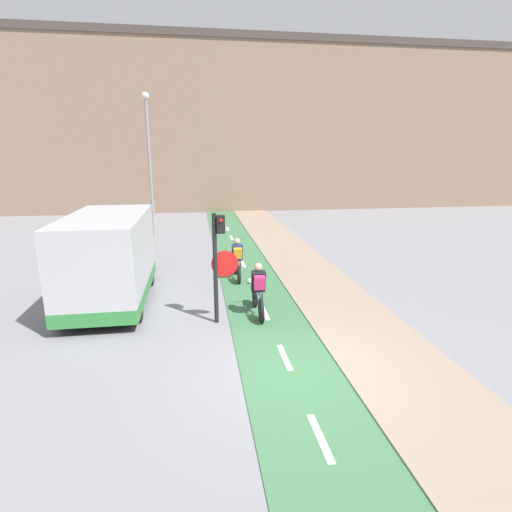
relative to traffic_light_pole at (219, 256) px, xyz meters
The scene contains 9 objects.
ground_plane 3.36m from the traffic_light_pole, 64.44° to the right, with size 120.00×120.00×0.00m, color gray.
bike_lane 3.34m from the traffic_light_pole, 64.34° to the right, with size 2.00×60.00×0.02m.
sidewalk_strip 4.63m from the traffic_light_pole, 36.90° to the right, with size 2.40×60.00×0.05m.
building_row_background 22.93m from the traffic_light_pole, 86.86° to the left, with size 60.00×5.20×12.25m.
traffic_light_pole is the anchor object (origin of this frame).
street_lamp_far 12.24m from the traffic_light_pole, 103.22° to the left, with size 0.36×0.36×7.09m.
cyclist_near 1.52m from the traffic_light_pole, 16.85° to the left, with size 0.46×1.75×1.44m.
cyclist_far 3.79m from the traffic_light_pole, 77.01° to the left, with size 0.46×1.72×1.44m.
van 3.57m from the traffic_light_pole, 148.13° to the left, with size 2.05×4.59×2.56m.
Camera 1 is at (-1.74, -6.98, 4.21)m, focal length 28.00 mm.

